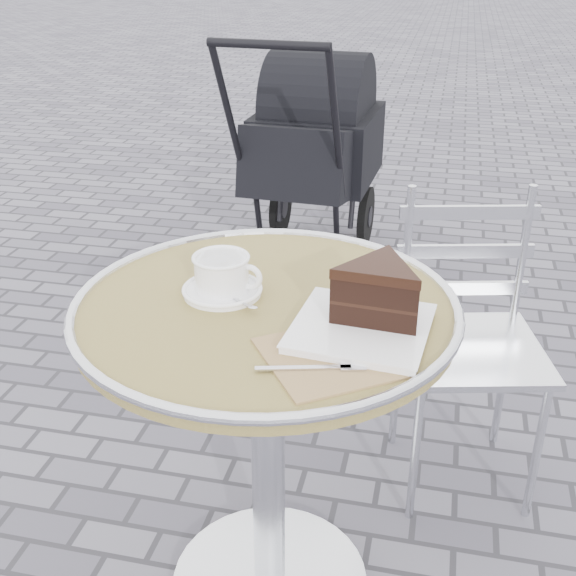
% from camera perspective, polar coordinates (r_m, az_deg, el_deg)
% --- Properties ---
extents(cafe_table, '(0.72, 0.72, 0.74)m').
position_cam_1_polar(cafe_table, '(1.41, -1.68, -7.15)').
color(cafe_table, silver).
rests_on(cafe_table, ground).
extents(cappuccino_set, '(0.16, 0.15, 0.08)m').
position_cam_1_polar(cappuccino_set, '(1.35, -5.19, 0.85)').
color(cappuccino_set, white).
rests_on(cappuccino_set, cafe_table).
extents(cake_plate_set, '(0.32, 0.38, 0.12)m').
position_cam_1_polar(cake_plate_set, '(1.23, 6.77, -0.99)').
color(cake_plate_set, '#957251').
rests_on(cake_plate_set, cafe_table).
extents(bistro_chair, '(0.43, 0.43, 0.78)m').
position_cam_1_polar(bistro_chair, '(1.90, 13.90, -1.36)').
color(bistro_chair, silver).
rests_on(bistro_chair, ground).
extents(baby_stroller, '(0.51, 1.01, 1.03)m').
position_cam_1_polar(baby_stroller, '(3.14, 1.87, 10.12)').
color(baby_stroller, black).
rests_on(baby_stroller, ground).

